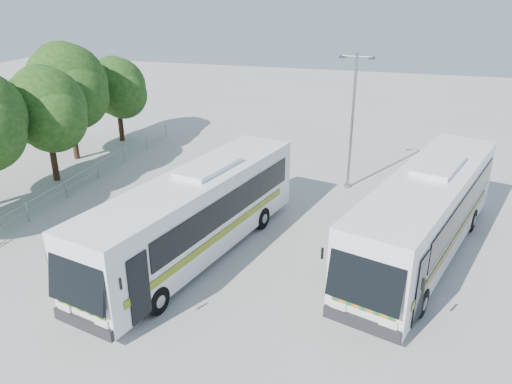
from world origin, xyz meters
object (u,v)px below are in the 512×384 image
(coach_main, at_px, (195,214))
(lamppost, at_px, (353,117))
(tree_far_d, at_px, (68,85))
(coach_adjacent, at_px, (426,213))
(tree_far_c, at_px, (46,108))
(tree_far_e, at_px, (118,87))

(coach_main, xyz_separation_m, lamppost, (5.17, 9.39, 2.14))
(tree_far_d, relative_size, coach_main, 0.57)
(coach_adjacent, bearing_deg, tree_far_c, -171.77)
(tree_far_c, bearing_deg, tree_far_e, 93.54)
(tree_far_e, distance_m, coach_main, 18.28)
(tree_far_d, bearing_deg, coach_adjacent, -18.06)
(lamppost, bearing_deg, tree_far_d, -177.60)
(tree_far_c, distance_m, tree_far_e, 8.22)
(tree_far_e, xyz_separation_m, coach_adjacent, (20.61, -11.44, -1.91))
(tree_far_e, distance_m, coach_adjacent, 23.65)
(tree_far_e, height_order, coach_adjacent, tree_far_e)
(coach_adjacent, bearing_deg, lamppost, 136.50)
(tree_far_d, relative_size, tree_far_e, 1.24)
(lamppost, bearing_deg, coach_main, -116.16)
(tree_far_c, height_order, coach_adjacent, tree_far_c)
(tree_far_c, bearing_deg, coach_main, -27.46)
(tree_far_c, height_order, tree_far_d, tree_far_d)
(coach_main, height_order, lamppost, lamppost)
(coach_main, relative_size, coach_adjacent, 0.97)
(tree_far_e, relative_size, coach_adjacent, 0.45)
(tree_far_e, bearing_deg, tree_far_c, -86.46)
(coach_main, distance_m, coach_adjacent, 9.34)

